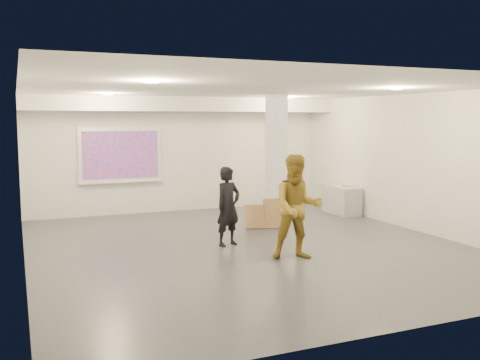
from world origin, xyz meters
name	(u,v)px	position (x,y,z in m)	size (l,w,h in m)	color
floor	(248,246)	(0.00, 0.00, 0.00)	(8.00, 9.00, 0.01)	#36383E
ceiling	(248,89)	(0.00, 0.00, 3.00)	(8.00, 9.00, 0.01)	white
wall_back	(181,155)	(0.00, 4.50, 1.50)	(8.00, 0.01, 3.00)	silver
wall_front	(408,203)	(0.00, -4.50, 1.50)	(8.00, 0.01, 3.00)	silver
wall_left	(21,178)	(-4.00, 0.00, 1.50)	(0.01, 9.00, 3.00)	silver
wall_right	(415,163)	(4.00, 0.00, 1.50)	(0.01, 9.00, 3.00)	silver
soffit_band	(186,105)	(0.00, 3.95, 2.82)	(8.00, 1.10, 0.36)	white
downlight_nw	(107,94)	(-2.20, 2.50, 2.98)	(0.22, 0.22, 0.02)	#F8CE7C
downlight_ne	(289,97)	(2.20, 2.50, 2.98)	(0.22, 0.22, 0.02)	#F8CE7C
downlight_sw	(151,82)	(-2.20, -1.50, 2.98)	(0.22, 0.22, 0.02)	#F8CE7C
downlight_se	(396,89)	(2.20, -1.50, 2.98)	(0.22, 0.22, 0.02)	#F8CE7C
column	(276,160)	(1.50, 1.80, 1.50)	(0.52, 0.52, 3.00)	white
projection_screen	(121,156)	(-1.60, 4.45, 1.53)	(2.10, 0.13, 1.42)	white
credenza	(341,200)	(3.72, 2.43, 0.36)	(0.51, 1.23, 0.72)	#979A9C
papers_stack	(341,186)	(3.72, 2.46, 0.73)	(0.23, 0.29, 0.02)	silver
postit_pad	(344,186)	(3.75, 2.34, 0.73)	(0.20, 0.27, 0.03)	gold
cardboard_back	(277,213)	(1.34, 1.44, 0.33)	(0.61, 0.06, 0.66)	olive
cardboard_front	(256,217)	(0.86, 1.53, 0.26)	(0.49, 0.05, 0.54)	olive
woman	(228,206)	(-0.32, 0.23, 0.77)	(0.56, 0.37, 1.54)	black
man	(297,207)	(0.43, -1.17, 0.92)	(0.89, 0.70, 1.84)	olive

